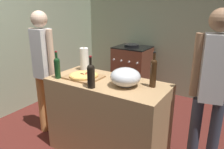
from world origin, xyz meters
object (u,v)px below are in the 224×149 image
object	(u,v)px
mixing_bowl	(125,77)
person_in_red	(211,87)
stove	(132,70)
person_in_stripes	(44,68)
wine_bottle_dark	(153,72)
pizza	(84,75)
wine_bottle_amber	(91,75)
paper_towel_roll	(84,59)
wine_bottle_green	(57,67)

from	to	relation	value
mixing_bowl	person_in_red	xyz separation A→B (m)	(0.78, 0.26, -0.03)
stove	person_in_stripes	size ratio (longest dim) A/B	0.59
wine_bottle_dark	stove	distance (m)	2.13
mixing_bowl	wine_bottle_dark	size ratio (longest dim) A/B	0.86
pizza	wine_bottle_amber	bearing A→B (deg)	-37.19
person_in_red	stove	bearing A→B (deg)	136.11
mixing_bowl	person_in_red	distance (m)	0.82
wine_bottle_dark	stove	world-z (taller)	wine_bottle_dark
person_in_red	person_in_stripes	bearing A→B (deg)	-170.65
wine_bottle_amber	mixing_bowl	bearing A→B (deg)	40.85
pizza	wine_bottle_dark	bearing A→B (deg)	11.39
wine_bottle_dark	stove	bearing A→B (deg)	122.88
mixing_bowl	wine_bottle_amber	bearing A→B (deg)	-139.15
wine_bottle_amber	person_in_stripes	world-z (taller)	person_in_stripes
pizza	mixing_bowl	bearing A→B (deg)	3.50
mixing_bowl	wine_bottle_dark	xyz separation A→B (m)	(0.25, 0.12, 0.07)
pizza	paper_towel_roll	size ratio (longest dim) A/B	1.14
wine_bottle_dark	wine_bottle_green	size ratio (longest dim) A/B	1.17
wine_bottle_green	wine_bottle_dark	bearing A→B (deg)	17.45
mixing_bowl	paper_towel_roll	world-z (taller)	paper_towel_roll
mixing_bowl	stove	world-z (taller)	mixing_bowl
paper_towel_roll	person_in_red	bearing A→B (deg)	2.12
pizza	wine_bottle_dark	xyz separation A→B (m)	(0.77, 0.16, 0.13)
wine_bottle_dark	person_in_stripes	world-z (taller)	person_in_stripes
pizza	mixing_bowl	xyz separation A→B (m)	(0.52, 0.03, 0.06)
mixing_bowl	person_in_stripes	world-z (taller)	person_in_stripes
stove	person_in_red	xyz separation A→B (m)	(1.64, -1.57, 0.51)
pizza	stove	bearing A→B (deg)	100.15
pizza	wine_bottle_dark	world-z (taller)	wine_bottle_dark
person_in_stripes	wine_bottle_dark	bearing A→B (deg)	7.25
paper_towel_roll	wine_bottle_green	distance (m)	0.41
stove	person_in_stripes	xyz separation A→B (m)	(-0.30, -1.89, 0.47)
wine_bottle_amber	stove	distance (m)	2.23
wine_bottle_green	person_in_stripes	distance (m)	0.43
mixing_bowl	paper_towel_roll	bearing A→B (deg)	163.51
person_in_stripes	paper_towel_roll	bearing A→B (deg)	30.21
wine_bottle_amber	person_in_stripes	bearing A→B (deg)	169.04
paper_towel_roll	stove	xyz separation A→B (m)	(-0.15, 1.63, -0.58)
wine_bottle_green	paper_towel_roll	bearing A→B (deg)	81.33
person_in_red	wine_bottle_amber	bearing A→B (deg)	-154.72
paper_towel_roll	person_in_stripes	size ratio (longest dim) A/B	0.18
mixing_bowl	wine_bottle_green	bearing A→B (deg)	-165.67
wine_bottle_amber	pizza	bearing A→B (deg)	142.81
mixing_bowl	wine_bottle_dark	world-z (taller)	wine_bottle_dark
pizza	person_in_stripes	distance (m)	0.64
person_in_stripes	person_in_red	xyz separation A→B (m)	(1.94, 0.32, 0.04)
stove	person_in_stripes	bearing A→B (deg)	-99.03
wine_bottle_green	person_in_red	bearing A→B (deg)	16.56
wine_bottle_dark	person_in_stripes	bearing A→B (deg)	-172.75
paper_towel_roll	wine_bottle_dark	xyz separation A→B (m)	(0.95, -0.08, 0.02)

